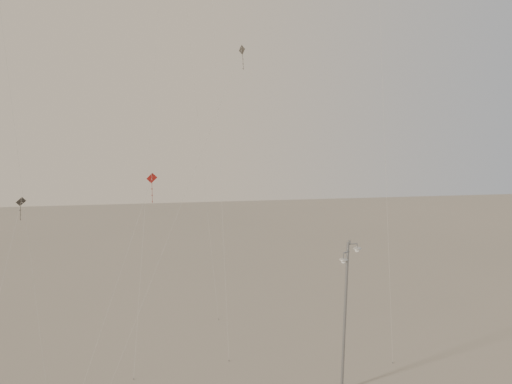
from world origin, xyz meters
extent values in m
cylinder|color=gray|center=(7.42, 3.09, 4.72)|extent=(0.35, 0.18, 9.45)
cylinder|color=gray|center=(7.59, 3.09, 9.50)|extent=(0.14, 0.14, 0.18)
cylinder|color=gray|center=(7.84, 3.10, 9.35)|extent=(0.50, 0.09, 0.07)
cylinder|color=gray|center=(8.09, 3.11, 9.20)|extent=(0.06, 0.06, 0.30)
ellipsoid|color=beige|center=(8.09, 3.11, 9.05)|extent=(0.52, 0.52, 0.18)
cylinder|color=gray|center=(7.34, 2.91, 8.90)|extent=(0.52, 0.41, 0.07)
cylinder|color=gray|center=(7.10, 2.73, 8.70)|extent=(0.06, 0.06, 0.40)
ellipsoid|color=beige|center=(7.10, 2.73, 8.50)|extent=(0.52, 0.52, 0.18)
cylinder|color=beige|center=(-12.49, 8.54, 18.02)|extent=(3.71, 6.07, 35.95)
cube|color=#34302C|center=(2.75, 14.63, 22.17)|extent=(0.41, 0.64, 0.71)
cylinder|color=#34302C|center=(2.85, 14.74, 21.27)|extent=(0.14, 0.16, 1.16)
cylinder|color=beige|center=(-2.42, 6.60, 11.11)|extent=(10.36, 16.07, 22.12)
cylinder|color=beige|center=(0.79, 14.80, 18.51)|extent=(0.08, 13.46, 36.93)
cylinder|color=gray|center=(0.82, 8.08, 0.05)|extent=(0.06, 0.06, 0.10)
cube|color=maroon|center=(-4.03, 6.17, 13.21)|extent=(0.67, 0.16, 0.66)
cylinder|color=maroon|center=(-4.04, 6.32, 12.28)|extent=(0.04, 0.20, 1.28)
cylinder|color=beige|center=(-6.35, 1.97, 6.63)|extent=(4.65, 8.42, 13.16)
cylinder|color=beige|center=(12.10, 8.40, 13.52)|extent=(0.17, 5.02, 26.95)
cylinder|color=gray|center=(12.02, 5.90, 0.05)|extent=(0.06, 0.06, 0.10)
cylinder|color=beige|center=(-0.54, 19.34, 17.33)|extent=(2.69, 7.36, 34.55)
cylinder|color=gray|center=(0.80, 15.67, 0.05)|extent=(0.06, 0.06, 0.10)
cube|color=#34302C|center=(-11.53, 5.86, 12.00)|extent=(0.52, 0.28, 0.56)
cylinder|color=#34302C|center=(-11.64, 5.97, 11.31)|extent=(0.12, 0.12, 0.88)
cylinder|color=beige|center=(-4.36, 14.82, 16.42)|extent=(2.45, 16.45, 32.75)
cylinder|color=gray|center=(-5.58, 6.60, 0.05)|extent=(0.06, 0.06, 0.10)
camera|label=1|loc=(-2.79, -24.73, 16.52)|focal=35.00mm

